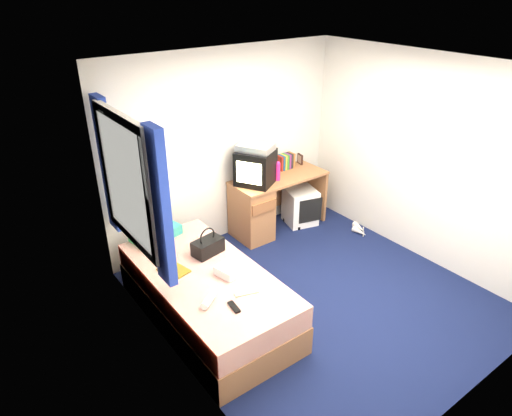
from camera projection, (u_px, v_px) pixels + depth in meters
ground at (315, 296)px, 4.93m from camera, size 3.40×3.40×0.00m
room_shell at (324, 172)px, 4.27m from camera, size 3.40×3.40×3.40m
bed at (207, 295)px, 4.51m from camera, size 1.01×2.00×0.54m
pillow at (156, 233)px, 4.95m from camera, size 0.56×0.42×0.11m
desk at (261, 206)px, 5.96m from camera, size 1.30×0.55×0.75m
storage_cube at (300, 206)px, 6.29m from camera, size 0.48×0.48×0.49m
crt_tv at (255, 167)px, 5.66m from camera, size 0.57×0.58×0.43m
vcr at (256, 148)px, 5.54m from camera, size 0.47×0.51×0.08m
book_row at (285, 161)px, 6.16m from camera, size 0.24×0.13×0.20m
picture_frame at (300, 159)px, 6.32m from camera, size 0.04×0.12×0.14m
pink_water_bottle at (277, 172)px, 5.80m from camera, size 0.09×0.09×0.23m
aerosol_can at (271, 171)px, 5.91m from camera, size 0.06×0.06×0.16m
handbag at (208, 246)px, 4.65m from camera, size 0.34×0.23×0.30m
towel at (231, 269)px, 4.37m from camera, size 0.31×0.28×0.09m
magazine at (174, 270)px, 4.41m from camera, size 0.26×0.32×0.01m
water_bottle at (209, 300)px, 3.96m from camera, size 0.20×0.17×0.07m
colour_swatch_fan at (246, 293)px, 4.10m from camera, size 0.23×0.12×0.01m
remote_control at (234, 307)px, 3.92m from camera, size 0.07×0.16×0.02m
window_assembly at (130, 184)px, 4.11m from camera, size 0.11×1.42×1.40m
white_heels at (360, 230)px, 6.13m from camera, size 0.20×0.32×0.09m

